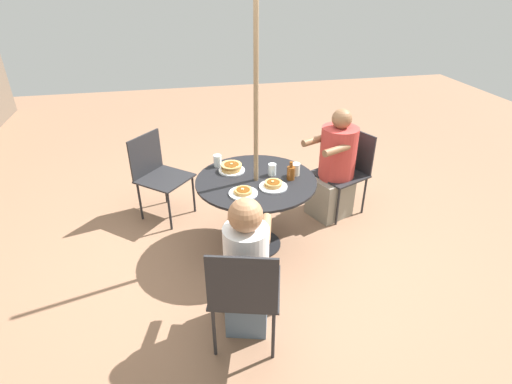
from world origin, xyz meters
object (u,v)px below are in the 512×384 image
at_px(diner_north, 247,271).
at_px(pancake_plate_c, 273,185).
at_px(patio_chair_east, 346,167).
at_px(syrup_bottle, 291,173).
at_px(pancake_plate_b, 231,168).
at_px(coffee_cup, 295,169).
at_px(diner_east, 335,170).
at_px(patio_table, 256,194).
at_px(pancake_plate_a, 243,192).
at_px(patio_chair_south, 157,171).
at_px(drinking_glass_a, 272,170).
at_px(drinking_glass_b, 218,161).
at_px(patio_chair_north, 244,289).

relative_size(diner_north, pancake_plate_c, 4.57).
relative_size(patio_chair_east, syrup_bottle, 5.22).
bearing_deg(pancake_plate_c, diner_north, 154.30).
height_order(pancake_plate_b, coffee_cup, coffee_cup).
xyz_separation_m(diner_east, coffee_cup, (-0.38, 0.55, 0.24)).
bearing_deg(diner_east, pancake_plate_c, 101.78).
distance_m(patio_table, diner_east, 0.99).
relative_size(pancake_plate_a, coffee_cup, 2.13).
relative_size(patio_chair_east, coffee_cup, 7.79).
bearing_deg(diner_east, pancake_plate_b, 75.89).
distance_m(diner_east, patio_chair_south, 1.83).
bearing_deg(drinking_glass_a, coffee_cup, -102.45).
height_order(diner_east, pancake_plate_b, diner_east).
xyz_separation_m(pancake_plate_b, drinking_glass_a, (-0.15, -0.35, 0.02)).
bearing_deg(patio_table, drinking_glass_b, 40.44).
relative_size(patio_table, syrup_bottle, 6.37).
relative_size(pancake_plate_b, drinking_glass_b, 2.18).
relative_size(diner_north, pancake_plate_a, 4.57).
distance_m(patio_chair_east, coffee_cup, 0.88).
relative_size(patio_table, patio_chair_east, 1.22).
bearing_deg(syrup_bottle, diner_north, 147.97).
height_order(patio_chair_east, pancake_plate_c, patio_chair_east).
relative_size(patio_chair_north, diner_north, 0.80).
height_order(diner_north, diner_east, diner_east).
bearing_deg(syrup_bottle, patio_chair_east, -56.22).
distance_m(patio_chair_north, drinking_glass_b, 1.50).
xyz_separation_m(patio_chair_east, syrup_bottle, (-0.52, 0.77, 0.26)).
bearing_deg(patio_chair_east, pancake_plate_a, 95.99).
bearing_deg(drinking_glass_b, diner_east, -87.81).
bearing_deg(pancake_plate_b, patio_chair_south, 51.62).
relative_size(patio_table, diner_north, 0.98).
distance_m(patio_chair_east, pancake_plate_b, 1.31).
xyz_separation_m(patio_chair_north, patio_chair_south, (1.90, 0.57, 0.00)).
height_order(diner_north, patio_chair_east, diner_north).
height_order(patio_chair_east, drinking_glass_b, patio_chair_east).
relative_size(patio_chair_north, patio_chair_south, 1.00).
bearing_deg(patio_chair_north, patio_table, 90.00).
height_order(patio_chair_north, coffee_cup, patio_chair_north).
bearing_deg(patio_table, patio_chair_south, 49.02).
relative_size(patio_table, diner_east, 0.92).
height_order(diner_north, pancake_plate_a, diner_north).
xyz_separation_m(diner_north, patio_chair_east, (1.42, -1.34, -0.01)).
bearing_deg(patio_chair_south, patio_table, 90.00).
bearing_deg(diner_north, pancake_plate_a, 96.95).
height_order(coffee_cup, drinking_glass_a, coffee_cup).
height_order(patio_table, patio_chair_south, patio_chair_south).
bearing_deg(patio_chair_north, pancake_plate_a, 95.61).
relative_size(patio_chair_south, pancake_plate_b, 3.65).
xyz_separation_m(diner_north, pancake_plate_a, (0.73, -0.11, 0.21)).
bearing_deg(pancake_plate_c, patio_chair_south, 46.96).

